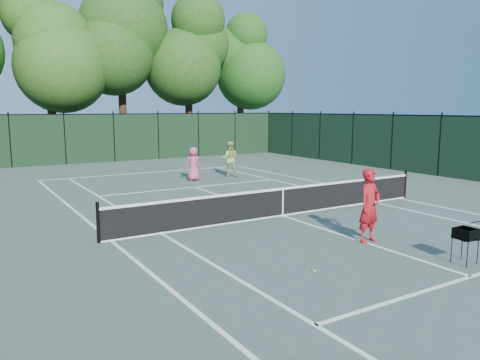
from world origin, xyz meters
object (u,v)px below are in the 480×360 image
player_pink (194,164)px  loose_ball_midcourt (314,271)px  player_green (229,159)px  ball_hopper (466,234)px  coach (370,206)px

player_pink → loose_ball_midcourt: size_ratio=23.41×
player_pink → loose_ball_midcourt: player_pink is taller
player_green → ball_hopper: 14.43m
player_pink → ball_hopper: bearing=93.5°
ball_hopper → loose_ball_midcourt: bearing=173.6°
player_green → player_pink: bearing=36.7°
coach → loose_ball_midcourt: coach is taller
coach → player_pink: 11.63m
coach → ball_hopper: size_ratio=2.36×
ball_hopper → loose_ball_midcourt: size_ratio=11.74×
player_pink → player_green: player_green is taller
player_pink → loose_ball_midcourt: 13.10m
player_pink → player_green: bearing=-167.4°
ball_hopper → loose_ball_midcourt: 3.50m
loose_ball_midcourt → player_green: bearing=67.0°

